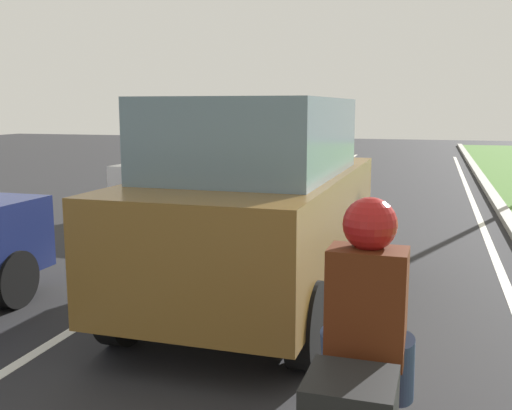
{
  "coord_description": "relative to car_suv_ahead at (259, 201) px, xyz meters",
  "views": [
    {
      "loc": [
        2.65,
        2.35,
        2.19
      ],
      "look_at": [
        0.94,
        8.1,
        1.2
      ],
      "focal_mm": 41.81,
      "sensor_mm": 36.0,
      "label": 1
    }
  ],
  "objects": [
    {
      "name": "ground_plane",
      "position": [
        -0.85,
        5.44,
        -1.17
      ],
      "size": [
        60.0,
        60.0,
        0.0
      ],
      "primitive_type": "plane",
      "color": "#262628"
    },
    {
      "name": "rider_person",
      "position": [
        1.51,
        -3.19,
        0.02
      ],
      "size": [
        0.51,
        0.41,
        1.16
      ],
      "rotation": [
        0.0,
        0.0,
        -0.02
      ],
      "color": "#4C1E0C",
      "rests_on": "ground"
    },
    {
      "name": "lane_line_right_edge",
      "position": [
        2.75,
        5.44,
        -1.16
      ],
      "size": [
        0.12,
        32.0,
        0.01
      ],
      "primitive_type": "cube",
      "color": "silver",
      "rests_on": "ground"
    },
    {
      "name": "curb_right",
      "position": [
        3.25,
        5.44,
        -1.11
      ],
      "size": [
        0.24,
        48.0,
        0.12
      ],
      "primitive_type": "cube",
      "color": "#9E9B93",
      "rests_on": "ground"
    },
    {
      "name": "car_suv_ahead",
      "position": [
        0.0,
        0.0,
        0.0
      ],
      "size": [
        2.03,
        4.53,
        2.28
      ],
      "rotation": [
        0.0,
        0.0,
        -0.02
      ],
      "color": "brown",
      "rests_on": "ground"
    },
    {
      "name": "lane_line_center",
      "position": [
        -1.55,
        5.44,
        -1.16
      ],
      "size": [
        0.12,
        32.0,
        0.01
      ],
      "primitive_type": "cube",
      "color": "silver",
      "rests_on": "ground"
    },
    {
      "name": "car_hatchback_far",
      "position": [
        -3.09,
        5.29,
        -0.28
      ],
      "size": [
        1.84,
        3.76,
        1.78
      ],
      "rotation": [
        0.0,
        0.0,
        -0.04
      ],
      "color": "silver",
      "rests_on": "ground"
    }
  ]
}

